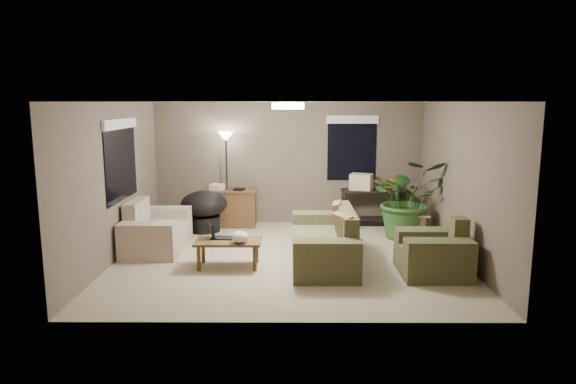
{
  "coord_description": "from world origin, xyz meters",
  "views": [
    {
      "loc": [
        0.04,
        -8.04,
        2.49
      ],
      "look_at": [
        0.0,
        0.2,
        1.05
      ],
      "focal_mm": 32.0,
      "sensor_mm": 36.0,
      "label": 1
    }
  ],
  "objects_px": {
    "main_sofa": "(326,244)",
    "papasan_chair": "(204,208)",
    "coffee_table": "(228,244)",
    "cat_scratching_post": "(422,230)",
    "floor_lamp": "(226,148)",
    "loveseat": "(155,232)",
    "desk": "(230,208)",
    "houseplant": "(407,207)",
    "console_table": "(373,205)",
    "armchair": "(434,254)"
  },
  "relations": [
    {
      "from": "coffee_table",
      "to": "floor_lamp",
      "type": "relative_size",
      "value": 0.52
    },
    {
      "from": "coffee_table",
      "to": "houseplant",
      "type": "bearing_deg",
      "value": 28.83
    },
    {
      "from": "main_sofa",
      "to": "floor_lamp",
      "type": "distance_m",
      "value": 3.33
    },
    {
      "from": "console_table",
      "to": "papasan_chair",
      "type": "distance_m",
      "value": 3.4
    },
    {
      "from": "armchair",
      "to": "floor_lamp",
      "type": "xyz_separation_m",
      "value": [
        -3.39,
        3.02,
        1.3
      ]
    },
    {
      "from": "console_table",
      "to": "houseplant",
      "type": "relative_size",
      "value": 0.88
    },
    {
      "from": "papasan_chair",
      "to": "houseplant",
      "type": "xyz_separation_m",
      "value": [
        3.84,
        -0.49,
        0.11
      ]
    },
    {
      "from": "desk",
      "to": "cat_scratching_post",
      "type": "bearing_deg",
      "value": -18.48
    },
    {
      "from": "desk",
      "to": "cat_scratching_post",
      "type": "xyz_separation_m",
      "value": [
        3.61,
        -1.21,
        -0.16
      ]
    },
    {
      "from": "main_sofa",
      "to": "papasan_chair",
      "type": "distance_m",
      "value": 2.97
    },
    {
      "from": "desk",
      "to": "houseplant",
      "type": "xyz_separation_m",
      "value": [
        3.39,
        -0.93,
        0.2
      ]
    },
    {
      "from": "coffee_table",
      "to": "console_table",
      "type": "distance_m",
      "value": 3.76
    },
    {
      "from": "coffee_table",
      "to": "papasan_chair",
      "type": "height_order",
      "value": "papasan_chair"
    },
    {
      "from": "loveseat",
      "to": "floor_lamp",
      "type": "relative_size",
      "value": 0.84
    },
    {
      "from": "console_table",
      "to": "coffee_table",
      "type": "bearing_deg",
      "value": -134.58
    },
    {
      "from": "coffee_table",
      "to": "cat_scratching_post",
      "type": "height_order",
      "value": "cat_scratching_post"
    },
    {
      "from": "console_table",
      "to": "floor_lamp",
      "type": "relative_size",
      "value": 0.68
    },
    {
      "from": "papasan_chair",
      "to": "floor_lamp",
      "type": "relative_size",
      "value": 0.48
    },
    {
      "from": "papasan_chair",
      "to": "floor_lamp",
      "type": "xyz_separation_m",
      "value": [
        0.39,
        0.49,
        1.13
      ]
    },
    {
      "from": "main_sofa",
      "to": "cat_scratching_post",
      "type": "height_order",
      "value": "main_sofa"
    },
    {
      "from": "desk",
      "to": "loveseat",
      "type": "bearing_deg",
      "value": -123.15
    },
    {
      "from": "papasan_chair",
      "to": "coffee_table",
      "type": "bearing_deg",
      "value": -71.65
    },
    {
      "from": "console_table",
      "to": "papasan_chair",
      "type": "height_order",
      "value": "papasan_chair"
    },
    {
      "from": "coffee_table",
      "to": "desk",
      "type": "height_order",
      "value": "desk"
    },
    {
      "from": "floor_lamp",
      "to": "main_sofa",
      "type": "bearing_deg",
      "value": -52.82
    },
    {
      "from": "main_sofa",
      "to": "papasan_chair",
      "type": "height_order",
      "value": "main_sofa"
    },
    {
      "from": "loveseat",
      "to": "houseplant",
      "type": "xyz_separation_m",
      "value": [
        4.48,
        0.74,
        0.28
      ]
    },
    {
      "from": "loveseat",
      "to": "papasan_chair",
      "type": "distance_m",
      "value": 1.4
    },
    {
      "from": "loveseat",
      "to": "console_table",
      "type": "relative_size",
      "value": 1.23
    },
    {
      "from": "desk",
      "to": "papasan_chair",
      "type": "bearing_deg",
      "value": -135.36
    },
    {
      "from": "console_table",
      "to": "houseplant",
      "type": "distance_m",
      "value": 1.08
    },
    {
      "from": "floor_lamp",
      "to": "houseplant",
      "type": "height_order",
      "value": "floor_lamp"
    },
    {
      "from": "armchair",
      "to": "desk",
      "type": "bearing_deg",
      "value": 138.29
    },
    {
      "from": "main_sofa",
      "to": "coffee_table",
      "type": "bearing_deg",
      "value": -170.58
    },
    {
      "from": "desk",
      "to": "floor_lamp",
      "type": "bearing_deg",
      "value": 139.23
    },
    {
      "from": "houseplant",
      "to": "coffee_table",
      "type": "bearing_deg",
      "value": -151.17
    },
    {
      "from": "armchair",
      "to": "coffee_table",
      "type": "relative_size",
      "value": 1.0
    },
    {
      "from": "loveseat",
      "to": "desk",
      "type": "height_order",
      "value": "loveseat"
    },
    {
      "from": "houseplant",
      "to": "cat_scratching_post",
      "type": "bearing_deg",
      "value": -52.2
    },
    {
      "from": "desk",
      "to": "cat_scratching_post",
      "type": "height_order",
      "value": "desk"
    },
    {
      "from": "console_table",
      "to": "papasan_chair",
      "type": "bearing_deg",
      "value": -171.94
    },
    {
      "from": "main_sofa",
      "to": "desk",
      "type": "bearing_deg",
      "value": 126.88
    },
    {
      "from": "coffee_table",
      "to": "armchair",
      "type": "bearing_deg",
      "value": -6.24
    },
    {
      "from": "main_sofa",
      "to": "floor_lamp",
      "type": "bearing_deg",
      "value": 127.18
    },
    {
      "from": "coffee_table",
      "to": "main_sofa",
      "type": "bearing_deg",
      "value": 9.42
    },
    {
      "from": "coffee_table",
      "to": "desk",
      "type": "xyz_separation_m",
      "value": [
        -0.28,
        2.64,
        0.02
      ]
    },
    {
      "from": "floor_lamp",
      "to": "houseplant",
      "type": "bearing_deg",
      "value": -15.79
    },
    {
      "from": "desk",
      "to": "floor_lamp",
      "type": "height_order",
      "value": "floor_lamp"
    },
    {
      "from": "desk",
      "to": "console_table",
      "type": "height_order",
      "value": "same"
    },
    {
      "from": "coffee_table",
      "to": "cat_scratching_post",
      "type": "relative_size",
      "value": 2.0
    }
  ]
}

